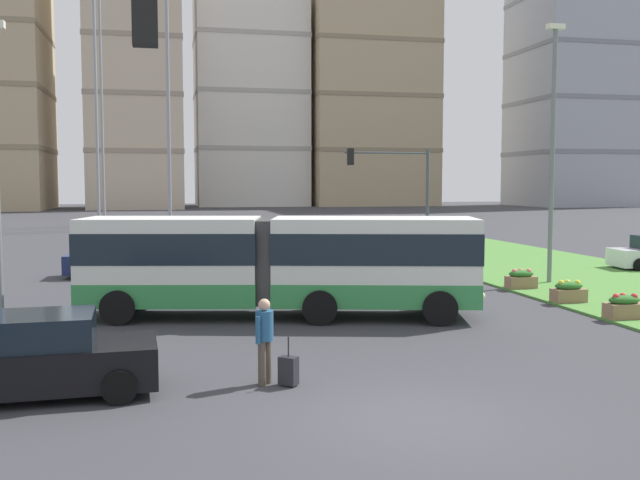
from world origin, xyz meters
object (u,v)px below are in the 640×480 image
car_navy_sedan (118,259)px  apartment_tower_centre (250,70)px  car_black_sedan (35,358)px  traffic_light_far_right (399,184)px  flower_planter_2 (624,306)px  flower_planter_3 (569,292)px  pedestrian_crossing (264,335)px  streetlight_median (553,144)px  flower_planter_4 (521,279)px  apartment_tower_eastcentre (367,102)px  apartment_tower_east (579,53)px  articulated_bus (280,263)px  rolling_suitcase (288,370)px  apartment_tower_westcentre (135,74)px

car_navy_sedan → apartment_tower_centre: size_ratio=0.10×
car_black_sedan → traffic_light_far_right: (13.72, 19.19, 3.20)m
flower_planter_2 → flower_planter_3: bearing=90.0°
pedestrian_crossing → apartment_tower_centre: 114.43m
car_black_sedan → flower_planter_3: 17.14m
car_black_sedan → streetlight_median: size_ratio=0.44×
flower_planter_4 → streetlight_median: 5.60m
apartment_tower_eastcentre → apartment_tower_east: bearing=-19.7°
articulated_bus → car_navy_sedan: articulated_bus is taller
flower_planter_3 → apartment_tower_east: (57.48, 91.53, 25.80)m
car_black_sedan → car_navy_sedan: bearing=88.4°
apartment_tower_eastcentre → car_navy_sedan: bearing=-112.3°
flower_planter_2 → traffic_light_far_right: traffic_light_far_right is taller
car_navy_sedan → apartment_tower_eastcentre: 102.23m
car_navy_sedan → pedestrian_crossing: bearing=-77.9°
apartment_tower_centre → apartment_tower_eastcentre: apartment_tower_centre is taller
flower_planter_4 → apartment_tower_east: (57.48, 88.30, 25.80)m
streetlight_median → apartment_tower_centre: size_ratio=0.22×
traffic_light_far_right → apartment_tower_eastcentre: (24.94, 91.79, 14.43)m
car_black_sedan → apartment_tower_eastcentre: size_ratio=0.12×
rolling_suitcase → apartment_tower_eastcentre: apartment_tower_eastcentre is taller
flower_planter_2 → apartment_tower_east: size_ratio=0.02×
car_navy_sedan → car_black_sedan: bearing=-91.6°
flower_planter_3 → apartment_tower_east: 111.12m
articulated_bus → flower_planter_3: (9.76, 0.16, -1.23)m
rolling_suitcase → flower_planter_4: bearing=44.8°
apartment_tower_eastcentre → flower_planter_4: bearing=-102.9°
articulated_bus → apartment_tower_east: size_ratio=0.23×
apartment_tower_centre → apartment_tower_east: bearing=-12.8°
apartment_tower_centre → car_black_sedan: bearing=-99.1°
pedestrian_crossing → rolling_suitcase: pedestrian_crossing is taller
streetlight_median → pedestrian_crossing: bearing=-138.2°
flower_planter_4 → streetlight_median: size_ratio=0.11×
rolling_suitcase → streetlight_median: size_ratio=0.10×
flower_planter_3 → traffic_light_far_right: traffic_light_far_right is taller
car_navy_sedan → flower_planter_3: bearing=-35.2°
traffic_light_far_right → streetlight_median: bearing=-63.5°
car_navy_sedan → traffic_light_far_right: bearing=6.0°
flower_planter_3 → rolling_suitcase: bearing=-145.3°
articulated_bus → apartment_tower_east: (67.24, 91.70, 24.58)m
car_navy_sedan → car_black_sedan: (-0.50, -17.79, 0.00)m
flower_planter_2 → flower_planter_4: size_ratio=1.00×
apartment_tower_east → apartment_tower_westcentre: bearing=177.0°
apartment_tower_east → flower_planter_3: bearing=-122.1°
pedestrian_crossing → articulated_bus: bearing=78.3°
traffic_light_far_right → streetlight_median: 8.58m
car_black_sedan → apartment_tower_east: bearing=53.5°
flower_planter_4 → traffic_light_far_right: traffic_light_far_right is taller
flower_planter_3 → flower_planter_4: bearing=90.0°
rolling_suitcase → apartment_tower_westcentre: 105.05m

